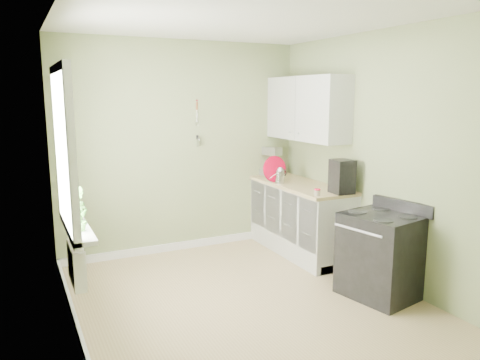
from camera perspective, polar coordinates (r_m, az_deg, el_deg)
name	(u,v)px	position (r m, az deg, el deg)	size (l,w,h in m)	color
floor	(245,302)	(4.81, 0.63, -14.59)	(3.20, 3.60, 0.02)	#A2875A
ceiling	(246,16)	(4.42, 0.70, 19.32)	(3.20, 3.60, 0.02)	white
wall_back	(182,148)	(6.07, -7.07, 3.93)	(3.20, 0.02, 2.70)	gray
wall_left	(65,180)	(3.97, -20.56, -0.03)	(0.02, 3.60, 2.70)	gray
wall_right	(377,157)	(5.33, 16.32, 2.71)	(0.02, 3.60, 2.70)	gray
base_cabinets	(300,220)	(6.10, 7.36, -4.81)	(0.60, 1.60, 0.87)	silver
countertop	(300,185)	(5.99, 7.38, -0.62)	(0.64, 1.60, 0.04)	tan
upper_cabinets	(307,108)	(6.04, 8.14, 8.63)	(0.35, 1.40, 0.80)	silver
window	(63,151)	(4.24, -20.78, 3.31)	(0.06, 1.14, 1.44)	white
window_sill	(77,226)	(4.37, -19.27, -5.36)	(0.18, 1.14, 0.04)	white
radiator	(76,264)	(4.42, -19.32, -9.68)	(0.12, 0.50, 0.35)	white
wall_utensils	(197,131)	(6.09, -5.23, 6.01)	(0.02, 0.14, 0.58)	tan
stove	(380,255)	(4.97, 16.72, -8.74)	(0.73, 0.80, 0.97)	black
stand_mixer	(270,162)	(6.56, 3.66, 2.23)	(0.31, 0.40, 0.44)	#B2B2B7
kettle	(280,175)	(5.96, 4.88, 0.58)	(0.20, 0.12, 0.21)	silver
coffee_maker	(342,177)	(5.45, 12.30, 0.31)	(0.24, 0.26, 0.39)	black
red_tray	(275,169)	(6.04, 4.24, 1.35)	(0.34, 0.34, 0.02)	#B80325
jar	(317,192)	(5.28, 9.40, -1.49)	(0.07, 0.07, 0.08)	tan
plant_a	(81,215)	(4.10, -18.85, -4.04)	(0.15, 0.10, 0.28)	#397627
plant_b	(75,205)	(4.42, -19.42, -2.83)	(0.17, 0.14, 0.31)	#397627
plant_c	(74,205)	(4.51, -19.54, -2.85)	(0.15, 0.15, 0.28)	#397627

